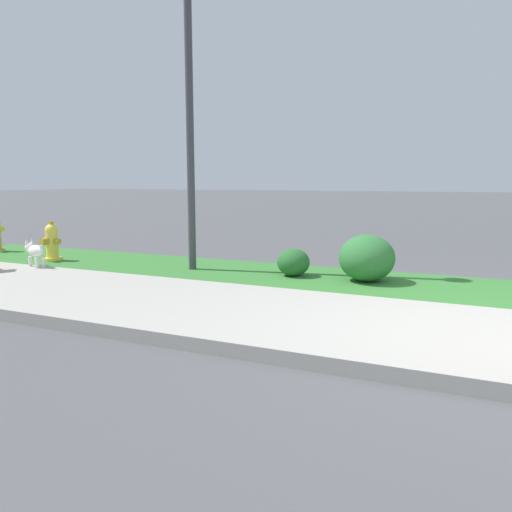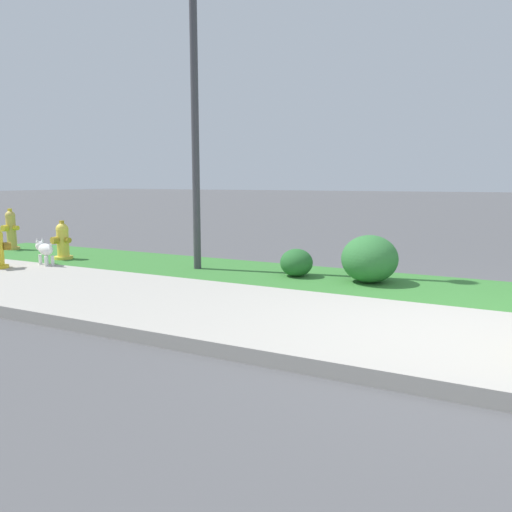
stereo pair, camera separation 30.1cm
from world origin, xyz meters
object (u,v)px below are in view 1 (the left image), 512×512
small_white_dog (35,251)px  fire_hydrant_far_end (52,242)px  shrub_bush_mid_verge (367,258)px  street_lamp (188,19)px  shrub_bush_near_lamp (293,262)px

small_white_dog → fire_hydrant_far_end: bearing=-46.6°
shrub_bush_mid_verge → street_lamp: bearing=-176.6°
shrub_bush_mid_verge → shrub_bush_near_lamp: (-0.99, -0.04, -0.12)m
street_lamp → fire_hydrant_far_end: bearing=-174.4°
fire_hydrant_far_end → shrub_bush_mid_verge: fire_hydrant_far_end is taller
street_lamp → shrub_bush_near_lamp: size_ratio=12.13×
small_white_dog → shrub_bush_near_lamp: 3.94m
small_white_dog → shrub_bush_mid_verge: (4.82, 0.97, 0.06)m
fire_hydrant_far_end → shrub_bush_near_lamp: (4.07, 0.36, -0.12)m
shrub_bush_near_lamp → shrub_bush_mid_verge: bearing=2.5°
shrub_bush_mid_verge → shrub_bush_near_lamp: size_ratio=1.61×
small_white_dog → shrub_bush_mid_verge: 4.92m
street_lamp → shrub_bush_near_lamp: (1.55, 0.11, -3.33)m
fire_hydrant_far_end → small_white_dog: bearing=122.0°
street_lamp → shrub_bush_mid_verge: 4.10m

